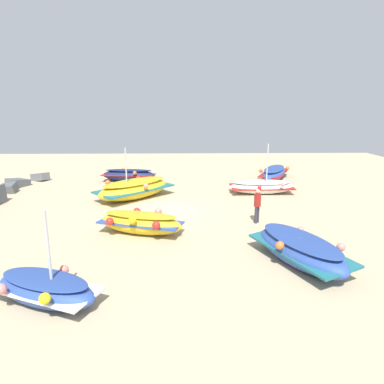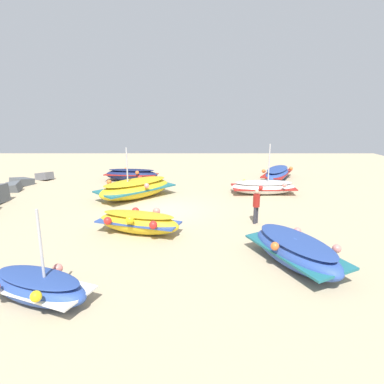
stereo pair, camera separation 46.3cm
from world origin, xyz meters
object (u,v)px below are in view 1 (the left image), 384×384
fishing_boat_2 (129,175)px  fishing_boat_4 (135,189)px  fishing_boat_0 (300,249)px  fishing_boat_1 (141,222)px  fishing_boat_5 (262,187)px  fishing_boat_3 (274,173)px  fishing_boat_6 (45,288)px  person_walking (257,204)px

fishing_boat_2 → fishing_boat_4: fishing_boat_4 is taller
fishing_boat_0 → fishing_boat_2: bearing=-173.1°
fishing_boat_1 → fishing_boat_4: 6.12m
fishing_boat_5 → fishing_boat_3: bearing=-115.0°
fishing_boat_1 → fishing_boat_6: (-5.42, 2.01, -0.08)m
fishing_boat_6 → person_walking: fishing_boat_6 is taller
fishing_boat_4 → fishing_boat_3: bearing=-16.2°
fishing_boat_1 → fishing_boat_0: bearing=170.1°
fishing_boat_4 → person_walking: fishing_boat_4 is taller
fishing_boat_5 → fishing_boat_2: bearing=-24.8°
fishing_boat_1 → fishing_boat_6: fishing_boat_6 is taller
fishing_boat_2 → fishing_boat_4: bearing=-70.8°
fishing_boat_1 → fishing_boat_4: (6.02, 1.09, 0.09)m
fishing_boat_0 → fishing_boat_1: (3.12, 5.96, -0.03)m
fishing_boat_5 → fishing_boat_4: bearing=6.4°
fishing_boat_4 → fishing_boat_1: bearing=-124.8°
fishing_boat_2 → fishing_boat_5: bearing=-17.1°
fishing_boat_3 → fishing_boat_4: (-5.49, 9.97, 0.12)m
fishing_boat_1 → fishing_boat_2: size_ratio=0.97×
fishing_boat_6 → person_walking: 10.01m
fishing_boat_5 → fishing_boat_6: size_ratio=1.19×
fishing_boat_1 → fishing_boat_5: bearing=-116.6°
fishing_boat_3 → fishing_boat_4: 11.39m
fishing_boat_6 → person_walking: (6.72, -7.40, 0.51)m
fishing_boat_1 → person_walking: bearing=-148.7°
fishing_boat_1 → fishing_boat_5: size_ratio=0.96×
fishing_boat_0 → fishing_boat_5: fishing_boat_5 is taller
fishing_boat_1 → person_walking: person_walking is taller
fishing_boat_4 → fishing_boat_6: size_ratio=1.39×
fishing_boat_6 → fishing_boat_3: bearing=-99.8°
fishing_boat_0 → fishing_boat_6: size_ratio=1.27×
fishing_boat_2 → person_walking: (-9.78, -7.62, 0.47)m
fishing_boat_0 → person_walking: (4.42, 0.57, 0.41)m
fishing_boat_3 → fishing_boat_5: bearing=-178.4°
fishing_boat_1 → fishing_boat_2: bearing=-60.9°
person_walking → fishing_boat_3: bearing=115.6°
fishing_boat_3 → fishing_boat_0: bearing=-165.8°
fishing_boat_4 → fishing_boat_6: bearing=-139.7°
fishing_boat_4 → fishing_boat_5: fishing_boat_5 is taller
fishing_boat_2 → person_walking: person_walking is taller
fishing_boat_0 → fishing_boat_4: fishing_boat_4 is taller
fishing_boat_0 → fishing_boat_1: size_ratio=1.12×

